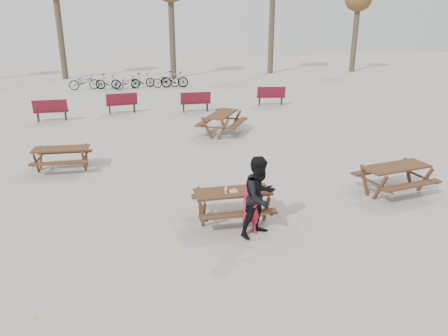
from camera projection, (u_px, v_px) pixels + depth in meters
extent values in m
plane|color=gray|center=(232.00, 220.00, 10.57)|extent=(80.00, 80.00, 0.00)
cube|color=#382514|center=(233.00, 192.00, 10.32)|extent=(1.80, 0.70, 0.05)
cube|color=#382514|center=(238.00, 214.00, 9.87)|extent=(1.80, 0.25, 0.05)
cube|color=#382514|center=(227.00, 194.00, 10.97)|extent=(1.80, 0.25, 0.05)
cylinder|color=#382514|center=(204.00, 215.00, 10.03)|extent=(0.08, 0.08, 0.73)
cylinder|color=#382514|center=(200.00, 204.00, 10.58)|extent=(0.08, 0.08, 0.73)
cylinder|color=#382514|center=(266.00, 209.00, 10.32)|extent=(0.08, 0.08, 0.73)
cylinder|color=#382514|center=(259.00, 199.00, 10.87)|extent=(0.08, 0.08, 0.73)
cube|color=white|center=(234.00, 191.00, 10.24)|extent=(0.18, 0.11, 0.03)
ellipsoid|color=tan|center=(234.00, 190.00, 10.23)|extent=(0.14, 0.06, 0.05)
cylinder|color=silver|center=(226.00, 190.00, 10.16)|extent=(0.06, 0.06, 0.15)
cylinder|color=orange|center=(226.00, 191.00, 10.17)|extent=(0.07, 0.07, 0.05)
cylinder|color=white|center=(226.00, 187.00, 10.13)|extent=(0.03, 0.03, 0.02)
imported|color=#B81736|center=(252.00, 207.00, 9.72)|extent=(0.55, 0.43, 1.33)
imported|color=black|center=(260.00, 197.00, 9.61)|extent=(1.13, 1.06, 1.86)
imported|color=black|center=(84.00, 82.00, 28.04)|extent=(1.94, 0.86, 0.98)
imported|color=black|center=(108.00, 82.00, 28.17)|extent=(1.68, 0.73, 0.98)
imported|color=black|center=(127.00, 83.00, 28.15)|extent=(1.76, 1.23, 0.88)
imported|color=black|center=(143.00, 80.00, 28.85)|extent=(1.64, 0.76, 0.95)
imported|color=black|center=(166.00, 80.00, 28.89)|extent=(1.89, 0.91, 0.95)
imported|color=black|center=(175.00, 79.00, 28.78)|extent=(1.84, 0.70, 1.08)
cylinder|color=#382B21|center=(60.00, 35.00, 31.64)|extent=(0.44, 0.44, 6.30)
cylinder|color=#382B21|center=(172.00, 37.00, 32.32)|extent=(0.44, 0.44, 5.95)
cylinder|color=#382B21|center=(271.00, 31.00, 34.67)|extent=(0.44, 0.44, 6.65)
cylinder|color=#382B21|center=(355.00, 39.00, 35.79)|extent=(0.44, 0.44, 5.25)
ellipsoid|color=brown|center=(358.00, 0.00, 34.78)|extent=(2.10, 2.10, 1.79)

